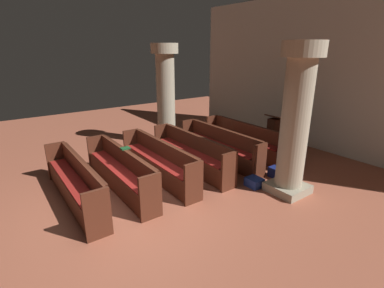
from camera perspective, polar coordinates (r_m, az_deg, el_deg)
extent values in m
plane|color=#AD5B42|center=(5.97, -11.36, -11.63)|extent=(19.20, 19.20, 0.00)
cube|color=silver|center=(9.44, 24.17, 12.67)|extent=(10.00, 0.16, 4.50)
cube|color=#562819|center=(8.45, 10.23, 0.98)|extent=(2.81, 0.38, 0.05)
cube|color=#562819|center=(8.51, 11.10, 2.61)|extent=(2.81, 0.04, 0.40)
cube|color=#492215|center=(8.49, 11.40, 3.89)|extent=(2.69, 0.06, 0.02)
cube|color=#4E2416|center=(9.46, 4.00, 3.04)|extent=(0.06, 0.44, 0.88)
cube|color=#4E2416|center=(7.60, 17.97, -1.81)|extent=(0.06, 0.44, 0.88)
cube|color=#522618|center=(8.40, 9.31, -0.70)|extent=(2.81, 0.03, 0.41)
cube|color=maroon|center=(8.43, 10.15, 1.19)|extent=(2.58, 0.32, 0.03)
cube|color=#562819|center=(7.82, 5.36, -0.25)|extent=(2.81, 0.38, 0.05)
cube|color=#562819|center=(7.86, 6.33, 1.52)|extent=(2.81, 0.04, 0.40)
cube|color=#492215|center=(7.84, 6.63, 2.91)|extent=(2.69, 0.06, 0.02)
cube|color=#4E2416|center=(8.90, -0.72, 2.08)|extent=(0.06, 0.44, 0.88)
cube|color=#4E2416|center=(6.89, 13.22, -3.48)|extent=(0.06, 0.44, 0.88)
cube|color=#522618|center=(7.79, 4.34, -2.08)|extent=(2.81, 0.03, 0.41)
cube|color=maroon|center=(7.80, 5.25, -0.03)|extent=(2.58, 0.32, 0.03)
cube|color=#562819|center=(7.26, -0.32, -1.68)|extent=(2.81, 0.38, 0.05)
cube|color=#562819|center=(7.28, 0.75, 0.24)|extent=(2.81, 0.04, 0.40)
cube|color=#492215|center=(7.25, 1.06, 1.73)|extent=(2.69, 0.06, 0.02)
cube|color=#4E2416|center=(8.41, -6.03, 0.98)|extent=(0.06, 0.44, 0.88)
cube|color=#4E2416|center=(6.24, 7.42, -5.49)|extent=(0.06, 0.44, 0.88)
cube|color=#522618|center=(7.25, -1.44, -3.64)|extent=(2.81, 0.03, 0.41)
cube|color=maroon|center=(7.24, -0.45, -1.45)|extent=(2.58, 0.32, 0.03)
cube|color=#562819|center=(6.79, -6.88, -3.30)|extent=(2.81, 0.38, 0.05)
cube|color=#562819|center=(6.78, -5.72, -1.26)|extent=(2.81, 0.04, 0.40)
cube|color=#492215|center=(6.74, -5.42, 0.34)|extent=(2.69, 0.06, 0.02)
cube|color=#4E2416|center=(8.00, -11.92, -0.25)|extent=(0.06, 0.44, 0.88)
cube|color=#4E2416|center=(5.68, 0.32, -7.84)|extent=(0.06, 0.44, 0.88)
cube|color=#522618|center=(6.80, -8.09, -5.40)|extent=(2.81, 0.03, 0.41)
cube|color=maroon|center=(6.76, -7.03, -3.07)|extent=(2.58, 0.32, 0.03)
cube|color=#562819|center=(6.42, -14.32, -5.09)|extent=(2.81, 0.38, 0.05)
cube|color=#562819|center=(6.39, -13.09, -2.94)|extent=(2.81, 0.04, 0.40)
cube|color=#492215|center=(6.34, -12.82, -1.25)|extent=(2.69, 0.06, 0.02)
cube|color=#4E2416|center=(7.69, -18.37, -1.59)|extent=(0.06, 0.44, 0.88)
cube|color=#4E2416|center=(5.24, -8.24, -10.49)|extent=(0.06, 0.44, 0.88)
cube|color=#522618|center=(6.46, -15.60, -7.28)|extent=(2.81, 0.03, 0.41)
cube|color=maroon|center=(6.40, -14.51, -4.84)|extent=(2.58, 0.32, 0.03)
cube|color=#562819|center=(6.18, -22.55, -6.96)|extent=(2.81, 0.38, 0.05)
cube|color=#562819|center=(6.12, -21.29, -4.74)|extent=(2.81, 0.04, 0.40)
cube|color=#492215|center=(6.07, -21.07, -3.00)|extent=(2.69, 0.06, 0.02)
cube|color=#4E2416|center=(7.50, -25.26, -3.00)|extent=(0.06, 0.44, 0.88)
cube|color=#4E2416|center=(4.95, -18.28, -13.25)|extent=(0.06, 0.44, 0.88)
cube|color=#522618|center=(6.25, -23.85, -9.18)|extent=(2.81, 0.03, 0.41)
cube|color=maroon|center=(6.16, -22.77, -6.70)|extent=(2.58, 0.32, 0.03)
cube|color=#9F967E|center=(6.61, 18.45, -8.26)|extent=(0.76, 0.76, 0.18)
cylinder|color=#ADA389|center=(6.13, 19.78, 3.55)|extent=(0.57, 0.57, 2.62)
cylinder|color=#B6AB90|center=(5.95, 21.38, 17.26)|extent=(0.82, 0.82, 0.30)
cube|color=#9F967E|center=(9.43, -4.99, 0.77)|extent=(0.76, 0.76, 0.18)
cylinder|color=#ADA389|center=(9.10, -5.24, 9.20)|extent=(0.57, 0.57, 2.62)
cylinder|color=#B6AB90|center=(8.98, -5.52, 18.44)|extent=(0.82, 0.82, 0.30)
cube|color=#411E13|center=(9.19, 15.55, -0.75)|extent=(0.45, 0.45, 0.06)
cube|color=#4C2316|center=(9.06, 15.79, 1.91)|extent=(0.28, 0.28, 0.95)
cube|color=#502518|center=(8.93, 16.09, 5.20)|extent=(0.48, 0.35, 0.15)
cube|color=#194723|center=(6.40, -13.17, -0.84)|extent=(0.14, 0.20, 0.03)
cube|color=navy|center=(7.18, 16.68, -5.58)|extent=(0.41, 0.25, 0.25)
cube|color=navy|center=(6.64, 12.29, -7.45)|extent=(0.35, 0.31, 0.20)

